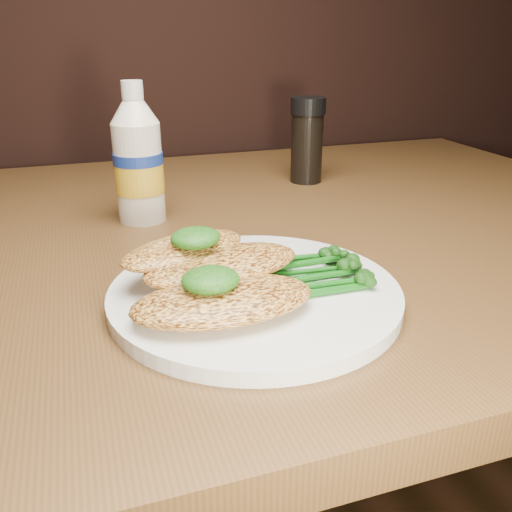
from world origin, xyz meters
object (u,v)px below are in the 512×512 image
object	(u,v)px
pepper_grinder	(307,141)
plate	(255,294)
dining_table	(233,458)
mayo_bottle	(138,154)

from	to	relation	value
pepper_grinder	plate	bearing A→B (deg)	-119.50
dining_table	pepper_grinder	bearing A→B (deg)	42.62
mayo_bottle	plate	bearing A→B (deg)	-75.60
mayo_bottle	pepper_grinder	bearing A→B (deg)	21.62
dining_table	pepper_grinder	xyz separation A→B (m)	(0.17, 0.16, 0.44)
dining_table	mayo_bottle	size ratio (longest dim) A/B	7.09
plate	pepper_grinder	bearing A→B (deg)	60.50
plate	pepper_grinder	xyz separation A→B (m)	(0.20, 0.36, 0.06)
mayo_bottle	pepper_grinder	world-z (taller)	mayo_bottle
dining_table	mayo_bottle	xyz separation A→B (m)	(-0.10, 0.05, 0.46)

